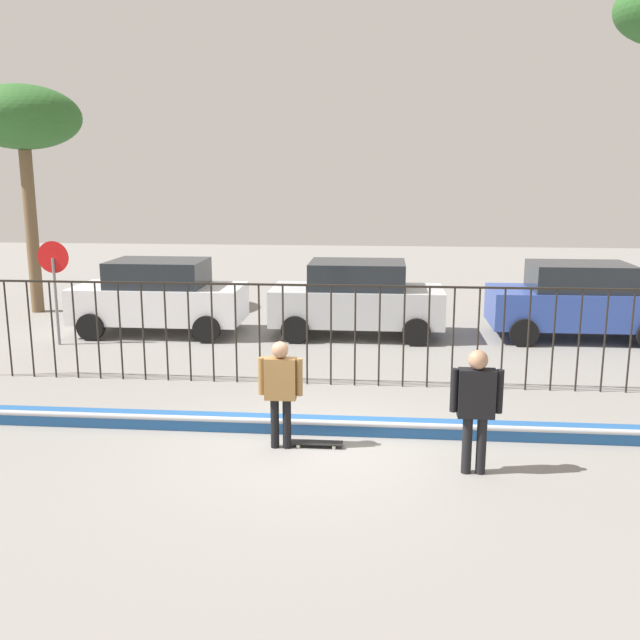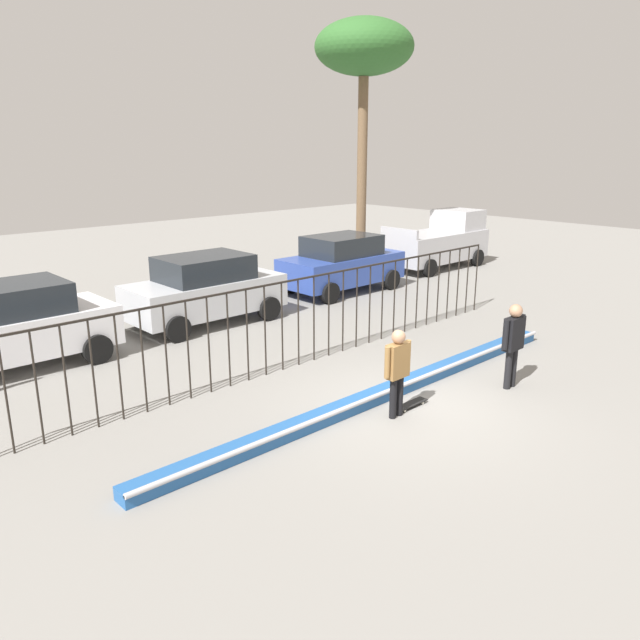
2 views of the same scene
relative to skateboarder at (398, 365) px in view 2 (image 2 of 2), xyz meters
name	(u,v)px [view 2 (image 2 of 2)]	position (x,y,z in m)	size (l,w,h in m)	color
ground_plane	(409,407)	(0.50, 0.09, -0.99)	(60.00, 60.00, 0.00)	gray
bowl_coping_ledge	(385,392)	(0.50, 0.69, -0.87)	(11.00, 0.41, 0.27)	#235699
perimeter_fence	(298,313)	(0.50, 3.28, 0.22)	(14.04, 0.04, 1.99)	black
skateboarder	(398,365)	(0.00, 0.00, 0.00)	(0.67, 0.25, 1.65)	black
skateboard	(411,404)	(0.53, 0.08, -0.93)	(0.80, 0.20, 0.07)	black
camera_operator	(513,338)	(2.78, -0.67, 0.06)	(0.71, 0.27, 1.75)	black
parked_car_white	(11,326)	(-4.23, 7.40, -0.02)	(4.30, 2.12, 1.90)	silver
parked_car_silver	(205,289)	(0.84, 7.57, -0.02)	(4.30, 2.12, 1.90)	#B7BABF
parked_car_blue	(342,263)	(6.32, 7.74, -0.02)	(4.30, 2.12, 1.90)	#2D479E
pickup_truck	(439,242)	(12.24, 8.12, 0.05)	(4.70, 2.12, 2.24)	#B7B7BC
palm_tree_tall	(364,52)	(8.80, 9.23, 6.90)	(3.47, 3.47, 9.02)	brown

